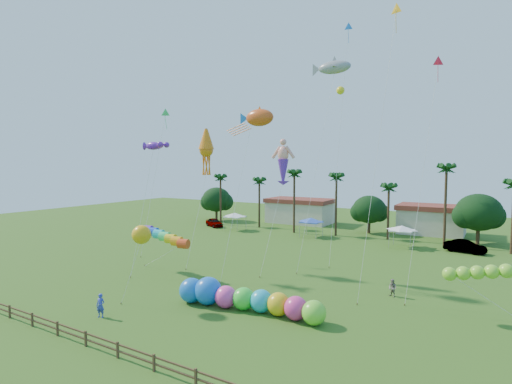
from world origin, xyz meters
The scene contains 23 objects.
ground centered at (0.00, 0.00, 0.00)m, with size 160.00×160.00×0.00m, color #285116.
tree_line centered at (3.57, 44.00, 4.28)m, with size 69.46×8.91×11.00m.
buildings_row centered at (-3.09, 50.00, 2.00)m, with size 35.00×7.00×4.00m.
tent_row centered at (-6.00, 36.33, 2.75)m, with size 31.00×4.00×0.60m.
fence centered at (0.00, -6.00, 0.61)m, with size 36.12×0.12×1.00m.
car_a centered at (-25.45, 37.22, 0.79)m, with size 1.86×4.62×1.57m, color #4C4C54.
car_b centered at (15.81, 36.78, 0.82)m, with size 1.74×4.98×1.64m, color #4C4C54.
spectator_a centered at (-6.28, -2.35, 0.90)m, with size 0.66×0.43×1.81m, color #3241B1.
spectator_b centered at (11.59, 13.87, 0.78)m, with size 0.76×0.59×1.56m, color gray.
caterpillar_inflatable centered at (2.97, 4.50, 0.96)m, with size 11.25×2.97×2.29m.
blue_ball centered at (-2.51, 3.72, 1.03)m, with size 2.06×2.06×2.06m, color blue.
rainbow_tube centered at (-9.48, 8.58, 3.60)m, with size 9.17×2.26×4.10m.
green_worm centered at (16.27, 10.95, 3.41)m, with size 8.51×2.82×4.02m.
orange_ball_kite centered at (-5.73, 1.33, 5.81)m, with size 2.52×2.02×6.59m.
merman_kite centered at (-0.43, 16.27, 11.46)m, with size 2.22×4.21×13.82m.
fish_kite centered at (-2.06, 14.14, 16.34)m, with size 4.79×6.01×17.33m.
shark_kite centered at (2.67, 22.97, 22.62)m, with size 5.31×8.03×23.56m.
squid_kite centered at (-9.60, 14.87, 13.18)m, with size 2.14×4.65×15.74m.
lobster_kite centered at (-12.98, 9.92, 13.55)m, with size 3.19×4.79×14.18m.
delta_kite_red centered at (14.37, 16.04, 19.67)m, with size 2.01×4.39×20.78m.
delta_kite_yellow centered at (11.28, 13.83, 23.84)m, with size 2.39×3.95×25.04m.
delta_kite_green centered at (-17.98, 17.04, 17.87)m, with size 1.20×4.65×18.77m.
delta_kite_blue centered at (3.51, 25.02, 26.74)m, with size 1.11×5.22×28.17m.
Camera 1 is at (18.99, -21.48, 11.57)m, focal length 28.00 mm.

